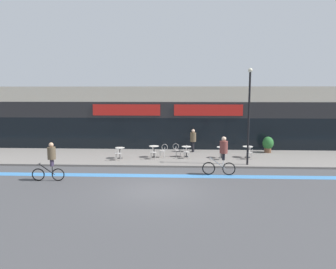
{
  "coord_description": "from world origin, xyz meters",
  "views": [
    {
      "loc": [
        1.2,
        -14.59,
        4.56
      ],
      "look_at": [
        0.22,
        6.59,
        1.72
      ],
      "focal_mm": 35.0,
      "sensor_mm": 36.0,
      "label": 1
    }
  ],
  "objects_px": {
    "cafe_chair_0_near": "(118,152)",
    "cyclist_1": "(222,153)",
    "bistro_table_4": "(248,150)",
    "cafe_chair_1_side": "(163,150)",
    "bistro_table_0": "(120,151)",
    "cafe_chair_2_side": "(177,149)",
    "lamp_post": "(249,110)",
    "bistro_table_3": "(221,150)",
    "cafe_chair_3_near": "(223,152)",
    "cafe_chair_2_near": "(186,151)",
    "planter_pot": "(268,144)",
    "cafe_chair_1_near": "(153,151)",
    "cafe_chair_4_near": "(250,152)",
    "pedestrian_near_end": "(193,138)",
    "cyclist_0": "(51,159)",
    "bistro_table_1": "(154,149)",
    "bistro_table_2": "(186,149)"
  },
  "relations": [
    {
      "from": "cafe_chair_0_near",
      "to": "cyclist_1",
      "type": "relative_size",
      "value": 0.43
    },
    {
      "from": "bistro_table_4",
      "to": "cafe_chair_1_side",
      "type": "height_order",
      "value": "cafe_chair_1_side"
    },
    {
      "from": "bistro_table_0",
      "to": "cafe_chair_0_near",
      "type": "height_order",
      "value": "cafe_chair_0_near"
    },
    {
      "from": "cafe_chair_2_side",
      "to": "lamp_post",
      "type": "height_order",
      "value": "lamp_post"
    },
    {
      "from": "bistro_table_3",
      "to": "bistro_table_4",
      "type": "relative_size",
      "value": 0.98
    },
    {
      "from": "cafe_chair_0_near",
      "to": "cafe_chair_3_near",
      "type": "distance_m",
      "value": 6.73
    },
    {
      "from": "lamp_post",
      "to": "cafe_chair_2_near",
      "type": "bearing_deg",
      "value": 156.66
    },
    {
      "from": "cafe_chair_2_side",
      "to": "bistro_table_0",
      "type": "bearing_deg",
      "value": -166.68
    },
    {
      "from": "bistro_table_4",
      "to": "planter_pot",
      "type": "bearing_deg",
      "value": 45.55
    },
    {
      "from": "cafe_chair_1_near",
      "to": "cafe_chair_4_near",
      "type": "distance_m",
      "value": 6.28
    },
    {
      "from": "cyclist_1",
      "to": "cafe_chair_1_near",
      "type": "bearing_deg",
      "value": -36.71
    },
    {
      "from": "bistro_table_0",
      "to": "lamp_post",
      "type": "xyz_separation_m",
      "value": [
        8.06,
        -1.48,
        2.78
      ]
    },
    {
      "from": "cafe_chair_1_near",
      "to": "cyclist_1",
      "type": "bearing_deg",
      "value": -125.42
    },
    {
      "from": "pedestrian_near_end",
      "to": "cyclist_0",
      "type": "bearing_deg",
      "value": -117.57
    },
    {
      "from": "cyclist_1",
      "to": "bistro_table_1",
      "type": "bearing_deg",
      "value": -41.55
    },
    {
      "from": "cafe_chair_2_near",
      "to": "cyclist_0",
      "type": "bearing_deg",
      "value": 134.41
    },
    {
      "from": "cafe_chair_1_near",
      "to": "bistro_table_3",
      "type": "bearing_deg",
      "value": -77.58
    },
    {
      "from": "cafe_chair_2_near",
      "to": "lamp_post",
      "type": "xyz_separation_m",
      "value": [
        3.67,
        -1.58,
        2.77
      ]
    },
    {
      "from": "bistro_table_3",
      "to": "pedestrian_near_end",
      "type": "relative_size",
      "value": 0.44
    },
    {
      "from": "bistro_table_0",
      "to": "cafe_chair_3_near",
      "type": "relative_size",
      "value": 0.8
    },
    {
      "from": "bistro_table_2",
      "to": "cyclist_1",
      "type": "xyz_separation_m",
      "value": [
        1.89,
        -4.31,
        0.58
      ]
    },
    {
      "from": "cafe_chair_4_near",
      "to": "bistro_table_4",
      "type": "bearing_deg",
      "value": -0.61
    },
    {
      "from": "bistro_table_3",
      "to": "cafe_chair_4_near",
      "type": "bearing_deg",
      "value": -12.33
    },
    {
      "from": "cafe_chair_1_side",
      "to": "cafe_chair_4_near",
      "type": "xyz_separation_m",
      "value": [
        5.65,
        -0.39,
        0.0
      ]
    },
    {
      "from": "cafe_chair_2_side",
      "to": "bistro_table_1",
      "type": "bearing_deg",
      "value": -167.8
    },
    {
      "from": "planter_pot",
      "to": "cafe_chair_1_near",
      "type": "bearing_deg",
      "value": -161.49
    },
    {
      "from": "cafe_chair_2_side",
      "to": "cyclist_0",
      "type": "xyz_separation_m",
      "value": [
        -6.3,
        -5.89,
        0.5
      ]
    },
    {
      "from": "bistro_table_1",
      "to": "planter_pot",
      "type": "xyz_separation_m",
      "value": [
        8.08,
        2.08,
        0.08
      ]
    },
    {
      "from": "cafe_chair_0_near",
      "to": "bistro_table_3",
      "type": "bearing_deg",
      "value": -80.94
    },
    {
      "from": "bistro_table_3",
      "to": "pedestrian_near_end",
      "type": "xyz_separation_m",
      "value": [
        -1.82,
        2.09,
        0.47
      ]
    },
    {
      "from": "cafe_chair_2_near",
      "to": "cyclist_1",
      "type": "height_order",
      "value": "cyclist_1"
    },
    {
      "from": "bistro_table_1",
      "to": "pedestrian_near_end",
      "type": "relative_size",
      "value": 0.46
    },
    {
      "from": "cafe_chair_0_near",
      "to": "cafe_chair_1_near",
      "type": "bearing_deg",
      "value": -78.28
    },
    {
      "from": "bistro_table_1",
      "to": "planter_pot",
      "type": "bearing_deg",
      "value": 14.45
    },
    {
      "from": "cafe_chair_1_side",
      "to": "cyclist_1",
      "type": "bearing_deg",
      "value": 129.36
    },
    {
      "from": "cafe_chair_4_near",
      "to": "planter_pot",
      "type": "bearing_deg",
      "value": -36.9
    },
    {
      "from": "bistro_table_4",
      "to": "lamp_post",
      "type": "bearing_deg",
      "value": -101.17
    },
    {
      "from": "cafe_chair_1_near",
      "to": "cyclist_0",
      "type": "relative_size",
      "value": 0.46
    },
    {
      "from": "bistro_table_0",
      "to": "bistro_table_4",
      "type": "distance_m",
      "value": 8.52
    },
    {
      "from": "cafe_chair_1_side",
      "to": "pedestrian_near_end",
      "type": "distance_m",
      "value": 2.96
    },
    {
      "from": "bistro_table_2",
      "to": "cafe_chair_4_near",
      "type": "xyz_separation_m",
      "value": [
        4.09,
        -0.66,
        0.02
      ]
    },
    {
      "from": "cafe_chair_2_near",
      "to": "pedestrian_near_end",
      "type": "height_order",
      "value": "pedestrian_near_end"
    },
    {
      "from": "bistro_table_0",
      "to": "bistro_table_3",
      "type": "distance_m",
      "value": 6.73
    },
    {
      "from": "bistro_table_4",
      "to": "cafe_chair_3_near",
      "type": "relative_size",
      "value": 0.83
    },
    {
      "from": "cafe_chair_3_near",
      "to": "planter_pot",
      "type": "relative_size",
      "value": 0.78
    },
    {
      "from": "bistro_table_4",
      "to": "cafe_chair_2_near",
      "type": "bearing_deg",
      "value": -171.76
    },
    {
      "from": "bistro_table_3",
      "to": "planter_pot",
      "type": "xyz_separation_m",
      "value": [
        3.58,
        2.08,
        0.1
      ]
    },
    {
      "from": "bistro_table_4",
      "to": "cyclist_1",
      "type": "height_order",
      "value": "cyclist_1"
    },
    {
      "from": "cafe_chair_2_near",
      "to": "lamp_post",
      "type": "relative_size",
      "value": 0.16
    },
    {
      "from": "bistro_table_3",
      "to": "cafe_chair_2_near",
      "type": "distance_m",
      "value": 2.36
    }
  ]
}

